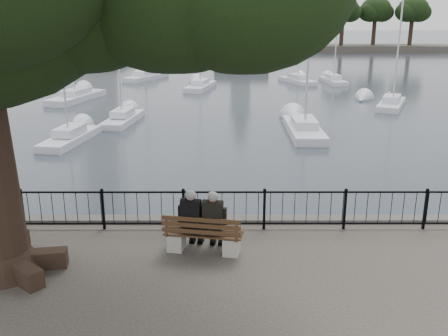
{
  "coord_description": "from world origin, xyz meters",
  "views": [
    {
      "loc": [
        -0.02,
        -9.01,
        5.15
      ],
      "look_at": [
        0.0,
        2.5,
        1.6
      ],
      "focal_mm": 40.0,
      "sensor_mm": 36.0,
      "label": 1
    }
  ],
  "objects_px": {
    "bench": "(203,239)",
    "person_left": "(193,222)",
    "person_right": "(214,223)",
    "lion_monument": "(241,50)"
  },
  "relations": [
    {
      "from": "person_right",
      "to": "lion_monument",
      "type": "height_order",
      "value": "lion_monument"
    },
    {
      "from": "person_left",
      "to": "person_right",
      "type": "relative_size",
      "value": 1.0
    },
    {
      "from": "person_left",
      "to": "lion_monument",
      "type": "height_order",
      "value": "lion_monument"
    },
    {
      "from": "lion_monument",
      "to": "person_right",
      "type": "bearing_deg",
      "value": -92.62
    },
    {
      "from": "bench",
      "to": "lion_monument",
      "type": "distance_m",
      "value": 48.77
    },
    {
      "from": "person_left",
      "to": "person_right",
      "type": "xyz_separation_m",
      "value": [
        0.48,
        -0.08,
        0.0
      ]
    },
    {
      "from": "person_left",
      "to": "person_right",
      "type": "height_order",
      "value": "same"
    },
    {
      "from": "bench",
      "to": "person_left",
      "type": "distance_m",
      "value": 0.45
    },
    {
      "from": "bench",
      "to": "person_left",
      "type": "bearing_deg",
      "value": 148.71
    },
    {
      "from": "bench",
      "to": "person_right",
      "type": "height_order",
      "value": "person_right"
    }
  ]
}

